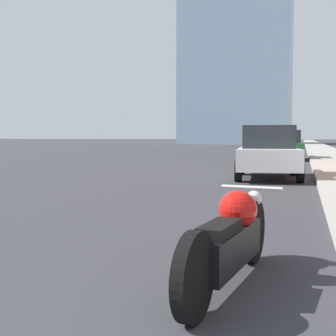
{
  "coord_description": "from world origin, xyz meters",
  "views": [
    {
      "loc": [
        3.34,
        -0.26,
        1.31
      ],
      "look_at": [
        1.39,
        6.53,
        0.83
      ],
      "focal_mm": 50.0,
      "sensor_mm": 36.0,
      "label": 1
    }
  ],
  "objects": [
    {
      "name": "motorcycle",
      "position": [
        2.76,
        3.78,
        0.41
      ],
      "size": [
        0.63,
        2.36,
        0.82
      ],
      "rotation": [
        0.0,
        0.0,
        -0.14
      ],
      "color": "black",
      "rests_on": "ground_plane"
    },
    {
      "name": "sidewalk",
      "position": [
        5.12,
        40.0,
        0.07
      ],
      "size": [
        2.76,
        240.0,
        0.15
      ],
      "color": "#9E998E",
      "rests_on": "ground_plane"
    },
    {
      "name": "parked_car_white",
      "position": [
        2.34,
        14.47,
        0.81
      ],
      "size": [
        2.17,
        4.22,
        1.63
      ],
      "rotation": [
        0.0,
        0.0,
        0.09
      ],
      "color": "silver",
      "rests_on": "ground_plane"
    },
    {
      "name": "parked_car_green",
      "position": [
        2.5,
        26.49,
        0.81
      ],
      "size": [
        2.0,
        4.5,
        1.64
      ],
      "rotation": [
        0.0,
        0.0,
        0.06
      ],
      "color": "#1E6B33",
      "rests_on": "ground_plane"
    }
  ]
}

